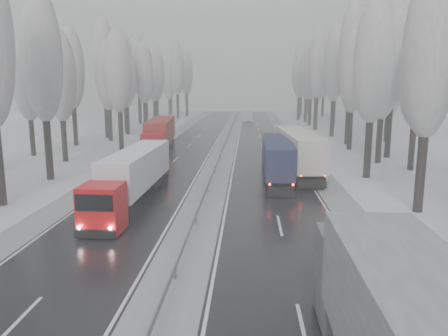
# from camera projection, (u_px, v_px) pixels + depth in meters

# --- Properties ---
(ground) EXTENTS (260.00, 260.00, 0.00)m
(ground) POSITION_uv_depth(u_px,v_px,m) (157.00, 328.00, 15.76)
(ground) COLOR white
(ground) RESTS_ON ground
(carriageway_right) EXTENTS (7.50, 200.00, 0.03)m
(carriageway_right) POSITION_uv_depth(u_px,v_px,m) (267.00, 170.00, 44.90)
(carriageway_right) COLOR black
(carriageway_right) RESTS_ON ground
(carriageway_left) EXTENTS (7.50, 200.00, 0.03)m
(carriageway_left) POSITION_uv_depth(u_px,v_px,m) (166.00, 169.00, 45.47)
(carriageway_left) COLOR black
(carriageway_left) RESTS_ON ground
(median_slush) EXTENTS (3.00, 200.00, 0.04)m
(median_slush) POSITION_uv_depth(u_px,v_px,m) (217.00, 170.00, 45.18)
(median_slush) COLOR #A0A2A8
(median_slush) RESTS_ON ground
(shoulder_right) EXTENTS (2.40, 200.00, 0.04)m
(shoulder_right) POSITION_uv_depth(u_px,v_px,m) (316.00, 171.00, 44.63)
(shoulder_right) COLOR #A0A2A8
(shoulder_right) RESTS_ON ground
(shoulder_left) EXTENTS (2.40, 200.00, 0.04)m
(shoulder_left) POSITION_uv_depth(u_px,v_px,m) (120.00, 169.00, 45.73)
(shoulder_left) COLOR #A0A2A8
(shoulder_left) RESTS_ON ground
(median_guardrail) EXTENTS (0.12, 200.00, 0.76)m
(median_guardrail) POSITION_uv_depth(u_px,v_px,m) (217.00, 164.00, 45.06)
(median_guardrail) COLOR slate
(median_guardrail) RESTS_ON ground
(tree_16) EXTENTS (3.60, 3.60, 16.53)m
(tree_16) POSITION_uv_depth(u_px,v_px,m) (431.00, 53.00, 28.32)
(tree_16) COLOR black
(tree_16) RESTS_ON ground
(tree_18) EXTENTS (3.60, 3.60, 16.58)m
(tree_18) POSITION_uv_depth(u_px,v_px,m) (373.00, 62.00, 39.49)
(tree_18) COLOR black
(tree_18) RESTS_ON ground
(tree_19) EXTENTS (3.60, 3.60, 14.57)m
(tree_19) POSITION_uv_depth(u_px,v_px,m) (418.00, 77.00, 43.36)
(tree_19) COLOR black
(tree_19) RESTS_ON ground
(tree_20) EXTENTS (3.60, 3.60, 15.71)m
(tree_20) POSITION_uv_depth(u_px,v_px,m) (384.00, 71.00, 47.39)
(tree_20) COLOR black
(tree_20) RESTS_ON ground
(tree_21) EXTENTS (3.60, 3.60, 18.62)m
(tree_21) POSITION_uv_depth(u_px,v_px,m) (394.00, 56.00, 50.85)
(tree_21) COLOR black
(tree_21) RESTS_ON ground
(tree_22) EXTENTS (3.60, 3.60, 15.86)m
(tree_22) POSITION_uv_depth(u_px,v_px,m) (353.00, 73.00, 57.65)
(tree_22) COLOR black
(tree_22) RESTS_ON ground
(tree_23) EXTENTS (3.60, 3.60, 13.55)m
(tree_23) POSITION_uv_depth(u_px,v_px,m) (391.00, 84.00, 61.52)
(tree_23) COLOR black
(tree_23) RESTS_ON ground
(tree_24) EXTENTS (3.60, 3.60, 20.49)m
(tree_24) POSITION_uv_depth(u_px,v_px,m) (351.00, 53.00, 62.37)
(tree_24) COLOR black
(tree_24) RESTS_ON ground
(tree_25) EXTENTS (3.60, 3.60, 19.44)m
(tree_25) POSITION_uv_depth(u_px,v_px,m) (391.00, 59.00, 66.05)
(tree_25) COLOR black
(tree_25) RESTS_ON ground
(tree_26) EXTENTS (3.60, 3.60, 18.78)m
(tree_26) POSITION_uv_depth(u_px,v_px,m) (335.00, 64.00, 72.65)
(tree_26) COLOR black
(tree_26) RESTS_ON ground
(tree_27) EXTENTS (3.60, 3.60, 17.62)m
(tree_27) POSITION_uv_depth(u_px,v_px,m) (371.00, 69.00, 76.32)
(tree_27) COLOR black
(tree_27) RESTS_ON ground
(tree_28) EXTENTS (3.60, 3.60, 19.62)m
(tree_28) POSITION_uv_depth(u_px,v_px,m) (318.00, 64.00, 83.09)
(tree_28) COLOR black
(tree_28) RESTS_ON ground
(tree_29) EXTENTS (3.60, 3.60, 18.11)m
(tree_29) POSITION_uv_depth(u_px,v_px,m) (352.00, 70.00, 86.80)
(tree_29) COLOR black
(tree_29) RESTS_ON ground
(tree_30) EXTENTS (3.60, 3.60, 17.86)m
(tree_30) POSITION_uv_depth(u_px,v_px,m) (311.00, 71.00, 92.85)
(tree_30) COLOR black
(tree_30) RESTS_ON ground
(tree_31) EXTENTS (3.60, 3.60, 18.58)m
(tree_31) POSITION_uv_depth(u_px,v_px,m) (336.00, 70.00, 96.37)
(tree_31) COLOR black
(tree_31) RESTS_ON ground
(tree_32) EXTENTS (3.60, 3.60, 17.33)m
(tree_32) POSITION_uv_depth(u_px,v_px,m) (307.00, 74.00, 100.27)
(tree_32) COLOR black
(tree_32) RESTS_ON ground
(tree_33) EXTENTS (3.60, 3.60, 14.33)m
(tree_33) POSITION_uv_depth(u_px,v_px,m) (318.00, 82.00, 104.39)
(tree_33) COLOR black
(tree_33) RESTS_ON ground
(tree_34) EXTENTS (3.60, 3.60, 17.63)m
(tree_34) POSITION_uv_depth(u_px,v_px,m) (299.00, 74.00, 107.26)
(tree_34) COLOR black
(tree_34) RESTS_ON ground
(tree_35) EXTENTS (3.60, 3.60, 18.25)m
(tree_35) POSITION_uv_depth(u_px,v_px,m) (334.00, 72.00, 110.61)
(tree_35) COLOR black
(tree_35) RESTS_ON ground
(tree_36) EXTENTS (3.60, 3.60, 20.23)m
(tree_36) POSITION_uv_depth(u_px,v_px,m) (300.00, 68.00, 116.53)
(tree_36) COLOR black
(tree_36) RESTS_ON ground
(tree_37) EXTENTS (3.60, 3.60, 16.37)m
(tree_37) POSITION_uv_depth(u_px,v_px,m) (324.00, 78.00, 120.54)
(tree_37) COLOR black
(tree_37) RESTS_ON ground
(tree_38) EXTENTS (3.60, 3.60, 17.97)m
(tree_38) POSITION_uv_depth(u_px,v_px,m) (302.00, 75.00, 127.07)
(tree_38) COLOR black
(tree_38) RESTS_ON ground
(tree_39) EXTENTS (3.60, 3.60, 16.19)m
(tree_39) POSITION_uv_depth(u_px,v_px,m) (309.00, 79.00, 131.06)
(tree_39) COLOR black
(tree_39) RESTS_ON ground
(tree_58) EXTENTS (3.60, 3.60, 17.21)m
(tree_58) POSITION_uv_depth(u_px,v_px,m) (41.00, 57.00, 38.59)
(tree_58) COLOR black
(tree_58) RESTS_ON ground
(tree_60) EXTENTS (3.60, 3.60, 14.84)m
(tree_60) POSITION_uv_depth(u_px,v_px,m) (60.00, 76.00, 48.47)
(tree_60) COLOR black
(tree_60) RESTS_ON ground
(tree_61) EXTENTS (3.60, 3.60, 13.95)m
(tree_61) POSITION_uv_depth(u_px,v_px,m) (28.00, 82.00, 52.81)
(tree_61) COLOR black
(tree_61) RESTS_ON ground
(tree_62) EXTENTS (3.60, 3.60, 16.04)m
(tree_62) POSITION_uv_depth(u_px,v_px,m) (118.00, 72.00, 57.46)
(tree_62) COLOR black
(tree_62) RESTS_ON ground
(tree_63) EXTENTS (3.60, 3.60, 16.88)m
(tree_63) POSITION_uv_depth(u_px,v_px,m) (71.00, 69.00, 61.71)
(tree_63) COLOR black
(tree_63) RESTS_ON ground
(tree_64) EXTENTS (3.60, 3.60, 15.42)m
(tree_64) POSITION_uv_depth(u_px,v_px,m) (108.00, 76.00, 66.59)
(tree_64) COLOR black
(tree_64) RESTS_ON ground
(tree_65) EXTENTS (3.60, 3.60, 19.48)m
(tree_65) POSITION_uv_depth(u_px,v_px,m) (104.00, 60.00, 70.12)
(tree_65) COLOR black
(tree_65) RESTS_ON ground
(tree_66) EXTENTS (3.60, 3.60, 15.23)m
(tree_66) POSITION_uv_depth(u_px,v_px,m) (126.00, 78.00, 76.05)
(tree_66) COLOR black
(tree_66) RESTS_ON ground
(tree_67) EXTENTS (3.60, 3.60, 17.09)m
(tree_67) POSITION_uv_depth(u_px,v_px,m) (124.00, 72.00, 79.83)
(tree_67) COLOR black
(tree_67) RESTS_ON ground
(tree_68) EXTENTS (3.60, 3.60, 16.65)m
(tree_68) POSITION_uv_depth(u_px,v_px,m) (144.00, 74.00, 82.43)
(tree_68) COLOR black
(tree_68) RESTS_ON ground
(tree_69) EXTENTS (3.60, 3.60, 19.35)m
(tree_69) POSITION_uv_depth(u_px,v_px,m) (124.00, 65.00, 86.29)
(tree_69) COLOR black
(tree_69) RESTS_ON ground
(tree_70) EXTENTS (3.60, 3.60, 17.09)m
(tree_70) POSITION_uv_depth(u_px,v_px,m) (156.00, 74.00, 92.25)
(tree_70) COLOR black
(tree_70) RESTS_ON ground
(tree_71) EXTENTS (3.60, 3.60, 19.61)m
(tree_71) POSITION_uv_depth(u_px,v_px,m) (138.00, 67.00, 96.13)
(tree_71) COLOR black
(tree_71) RESTS_ON ground
(tree_72) EXTENTS (3.60, 3.60, 15.11)m
(tree_72) POSITION_uv_depth(u_px,v_px,m) (154.00, 80.00, 101.79)
(tree_72) COLOR black
(tree_72) RESTS_ON ground
(tree_73) EXTENTS (3.60, 3.60, 17.22)m
(tree_73) POSITION_uv_depth(u_px,v_px,m) (145.00, 75.00, 105.62)
(tree_73) COLOR black
(tree_73) RESTS_ON ground
(tree_74) EXTENTS (3.60, 3.60, 19.68)m
(tree_74) POSITION_uv_depth(u_px,v_px,m) (177.00, 69.00, 111.63)
(tree_74) COLOR black
(tree_74) RESTS_ON ground
(tree_75) EXTENTS (3.60, 3.60, 18.60)m
(tree_75) POSITION_uv_depth(u_px,v_px,m) (146.00, 72.00, 116.17)
(tree_75) COLOR black
(tree_75) RESTS_ON ground
(tree_76) EXTENTS (3.60, 3.60, 18.55)m
(tree_76) POSITION_uv_depth(u_px,v_px,m) (186.00, 73.00, 120.92)
(tree_76) COLOR black
(tree_76) RESTS_ON ground
(tree_77) EXTENTS (3.60, 3.60, 14.32)m
(tree_77) POSITION_uv_depth(u_px,v_px,m) (169.00, 83.00, 125.65)
(tree_77) COLOR black
(tree_77) RESTS_ON ground
(tree_78) EXTENTS (3.60, 3.60, 19.55)m
(tree_78) POSITION_uv_depth(u_px,v_px,m) (177.00, 71.00, 127.45)
(tree_78) COLOR black
(tree_78) RESTS_ON ground
(tree_79) EXTENTS (3.60, 3.60, 17.07)m
(tree_79) POSITION_uv_depth(u_px,v_px,m) (171.00, 77.00, 131.82)
(tree_79) COLOR black
(tree_79) RESTS_ON ground
(truck_blue_box) EXTENTS (2.47, 14.79, 3.78)m
(truck_blue_box) POSITION_uv_depth(u_px,v_px,m) (276.00, 156.00, 40.37)
(truck_blue_box) COLOR #1E1D49
(truck_blue_box) RESTS_ON ground
(truck_cream_box) EXTENTS (3.73, 16.60, 4.23)m
(truck_cream_box) POSITION_uv_depth(u_px,v_px,m) (296.00, 149.00, 42.92)
(truck_cream_box) COLOR #9C978A
(truck_cream_box) RESTS_ON ground
(box_truck_distant) EXTENTS (2.25, 7.29, 2.72)m
(box_truck_distant) POSITION_uv_depth(u_px,v_px,m) (248.00, 115.00, 105.55)
(box_truck_distant) COLOR #A8AAAF
(box_truck_distant) RESTS_ON ground
(truck_red_white) EXTENTS (2.66, 15.07, 3.85)m
(truck_red_white) POSITION_uv_depth(u_px,v_px,m) (133.00, 174.00, 31.98)
(truck_red_white) COLOR red
(truck_red_white) RESTS_ON ground
(truck_red_red) EXTENTS (4.10, 16.81, 4.28)m
(truck_red_red) POSITION_uv_depth(u_px,v_px,m) (160.00, 134.00, 55.85)
(truck_red_red) COLOR #A20911
(truck_red_red) RESTS_ON ground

